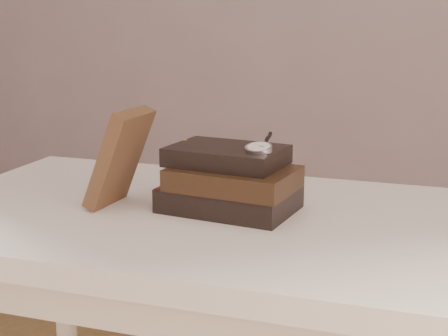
% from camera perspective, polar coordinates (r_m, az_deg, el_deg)
% --- Properties ---
extents(table, '(1.00, 0.60, 0.75)m').
position_cam_1_polar(table, '(1.21, -1.94, -7.83)').
color(table, silver).
rests_on(table, ground).
extents(book_stack, '(0.24, 0.18, 0.11)m').
position_cam_1_polar(book_stack, '(1.17, 0.52, -1.14)').
color(book_stack, black).
rests_on(book_stack, table).
extents(journal, '(0.10, 0.12, 0.18)m').
position_cam_1_polar(journal, '(1.20, -8.87, 0.86)').
color(journal, '#3D2617').
rests_on(journal, table).
extents(pocket_watch, '(0.05, 0.15, 0.02)m').
position_cam_1_polar(pocket_watch, '(1.12, 3.05, 1.78)').
color(pocket_watch, silver).
rests_on(pocket_watch, book_stack).
extents(eyeglasses, '(0.11, 0.12, 0.04)m').
position_cam_1_polar(eyeglasses, '(1.27, -1.29, 0.54)').
color(eyeglasses, silver).
rests_on(eyeglasses, book_stack).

